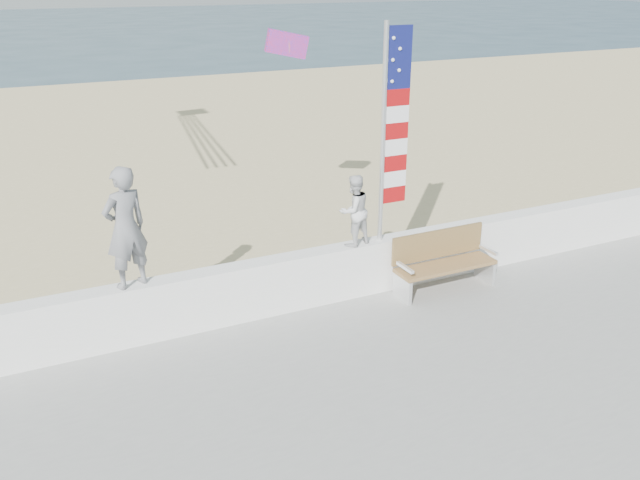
{
  "coord_description": "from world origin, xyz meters",
  "views": [
    {
      "loc": [
        -4.07,
        -7.03,
        5.24
      ],
      "look_at": [
        0.2,
        1.8,
        1.35
      ],
      "focal_mm": 38.0,
      "sensor_mm": 36.0,
      "label": 1
    }
  ],
  "objects_px": {
    "flag": "(390,125)",
    "bench": "(443,260)",
    "child": "(354,210)",
    "adult": "(125,228)"
  },
  "relations": [
    {
      "from": "flag",
      "to": "child",
      "type": "bearing_deg",
      "value": 179.97
    },
    {
      "from": "adult",
      "to": "bench",
      "type": "distance_m",
      "value": 5.26
    },
    {
      "from": "bench",
      "to": "child",
      "type": "bearing_deg",
      "value": 163.05
    },
    {
      "from": "bench",
      "to": "flag",
      "type": "height_order",
      "value": "flag"
    },
    {
      "from": "adult",
      "to": "child",
      "type": "distance_m",
      "value": 3.6
    },
    {
      "from": "adult",
      "to": "bench",
      "type": "height_order",
      "value": "adult"
    },
    {
      "from": "adult",
      "to": "flag",
      "type": "height_order",
      "value": "flag"
    },
    {
      "from": "child",
      "to": "bench",
      "type": "relative_size",
      "value": 0.65
    },
    {
      "from": "adult",
      "to": "flag",
      "type": "distance_m",
      "value": 4.34
    },
    {
      "from": "flag",
      "to": "bench",
      "type": "bearing_deg",
      "value": -27.67
    }
  ]
}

